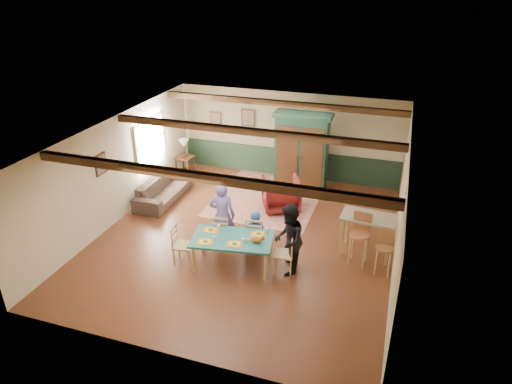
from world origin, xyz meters
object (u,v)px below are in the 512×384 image
(dining_chair_far_left, at_px, (222,231))
(dining_chair_end_left, at_px, (183,245))
(dining_chair_far_right, at_px, (255,234))
(counter_table, at_px, (367,235))
(dining_table, at_px, (233,252))
(dining_chair_end_right, at_px, (284,253))
(bar_stool_right, at_px, (384,253))
(bar_stool_left, at_px, (359,241))
(armchair, at_px, (281,194))
(person_man, at_px, (222,215))
(cat, at_px, (256,239))
(table_lamp, at_px, (184,148))
(sofa, at_px, (163,190))
(end_table, at_px, (185,165))
(person_woman, at_px, (289,240))
(person_child, at_px, (256,231))
(armoire, at_px, (302,153))

(dining_chair_far_left, xyz_separation_m, dining_chair_end_left, (-0.60, -0.81, 0.00))
(dining_chair_far_right, distance_m, counter_table, 2.55)
(dining_table, relative_size, dining_chair_end_left, 1.89)
(dining_chair_end_right, relative_size, bar_stool_right, 0.91)
(bar_stool_left, relative_size, bar_stool_right, 1.19)
(armchair, bearing_deg, person_man, 46.17)
(cat, bearing_deg, table_lamp, 122.00)
(sofa, xyz_separation_m, bar_stool_right, (6.20, -1.70, 0.20))
(dining_chair_far_left, distance_m, bar_stool_right, 3.65)
(cat, xyz_separation_m, bar_stool_left, (2.06, 0.96, -0.21))
(end_table, xyz_separation_m, bar_stool_right, (6.41, -3.54, 0.20))
(cat, relative_size, end_table, 0.57)
(person_woman, xyz_separation_m, sofa, (-4.25, 2.27, -0.49))
(person_man, relative_size, sofa, 0.78)
(counter_table, height_order, bar_stool_right, bar_stool_right)
(sofa, bearing_deg, person_man, -125.72)
(dining_table, bearing_deg, dining_chair_far_right, 70.34)
(dining_chair_end_right, bearing_deg, dining_chair_far_right, -133.83)
(person_child, xyz_separation_m, bar_stool_right, (2.90, -0.07, 0.02))
(dining_chair_far_right, xyz_separation_m, armoire, (0.23, 3.63, 0.71))
(sofa, bearing_deg, counter_table, -101.32)
(end_table, bearing_deg, dining_table, -52.88)
(dining_chair_far_left, height_order, person_woman, person_woman)
(dining_chair_end_right, bearing_deg, armoire, 178.75)
(dining_chair_far_left, relative_size, bar_stool_left, 0.76)
(armchair, bearing_deg, bar_stool_right, 118.07)
(counter_table, bearing_deg, dining_table, -152.66)
(counter_table, bearing_deg, armchair, 147.50)
(dining_table, xyz_separation_m, dining_chair_end_left, (-1.10, -0.18, 0.10))
(dining_table, distance_m, dining_chair_end_left, 1.12)
(dining_chair_end_right, xyz_separation_m, person_man, (-1.61, 0.52, 0.38))
(cat, bearing_deg, person_man, 136.55)
(dining_chair_end_left, bearing_deg, sofa, 26.96)
(sofa, distance_m, bar_stool_left, 5.86)
(sofa, bearing_deg, armoire, -62.67)
(dining_chair_far_left, relative_size, dining_chair_end_left, 1.00)
(dining_table, relative_size, counter_table, 1.46)
(dining_chair_far_right, relative_size, armchair, 0.94)
(table_lamp, distance_m, counter_table, 6.66)
(bar_stool_right, bearing_deg, dining_chair_end_right, -165.09)
(dining_chair_end_left, bearing_deg, dining_chair_far_left, -46.17)
(armoire, bearing_deg, end_table, -179.02)
(dining_chair_far_left, bearing_deg, dining_chair_end_right, 155.08)
(person_man, distance_m, armoire, 3.83)
(person_child, height_order, armoire, armoire)
(dining_table, distance_m, armoire, 4.48)
(person_woman, height_order, sofa, person_woman)
(person_woman, bearing_deg, armchair, -171.21)
(table_lamp, bearing_deg, dining_chair_end_right, -43.38)
(dining_chair_far_left, relative_size, dining_chair_end_right, 1.00)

